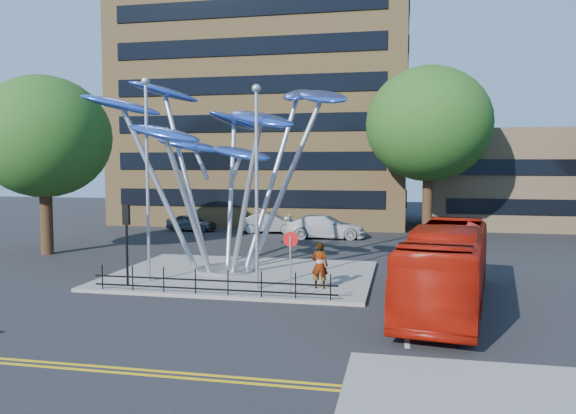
% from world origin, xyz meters
% --- Properties ---
extents(ground, '(120.00, 120.00, 0.00)m').
position_xyz_m(ground, '(0.00, 0.00, 0.00)').
color(ground, black).
rests_on(ground, ground).
extents(traffic_island, '(12.00, 9.00, 0.15)m').
position_xyz_m(traffic_island, '(-1.00, 6.00, 0.07)').
color(traffic_island, slate).
rests_on(traffic_island, ground).
extents(double_yellow_near, '(40.00, 0.12, 0.01)m').
position_xyz_m(double_yellow_near, '(0.00, -6.00, 0.01)').
color(double_yellow_near, gold).
rests_on(double_yellow_near, ground).
extents(double_yellow_far, '(40.00, 0.12, 0.01)m').
position_xyz_m(double_yellow_far, '(0.00, -6.30, 0.01)').
color(double_yellow_far, gold).
rests_on(double_yellow_far, ground).
extents(brick_tower, '(25.00, 15.00, 30.00)m').
position_xyz_m(brick_tower, '(-6.00, 32.00, 15.00)').
color(brick_tower, olive).
rests_on(brick_tower, ground).
extents(low_building_near, '(15.00, 8.00, 8.00)m').
position_xyz_m(low_building_near, '(16.00, 30.00, 4.00)').
color(low_building_near, tan).
rests_on(low_building_near, ground).
extents(tree_right, '(8.80, 8.80, 12.11)m').
position_xyz_m(tree_right, '(8.00, 22.00, 8.04)').
color(tree_right, black).
rests_on(tree_right, ground).
extents(tree_left, '(7.60, 7.60, 10.32)m').
position_xyz_m(tree_left, '(-14.00, 10.00, 6.79)').
color(tree_left, black).
rests_on(tree_left, ground).
extents(leaf_sculpture, '(12.72, 9.54, 9.51)m').
position_xyz_m(leaf_sculpture, '(-2.07, 6.68, 6.87)').
color(leaf_sculpture, '#9EA0A5').
rests_on(leaf_sculpture, traffic_island).
extents(street_lamp_left, '(0.36, 0.36, 8.80)m').
position_xyz_m(street_lamp_left, '(-4.50, 3.50, 5.36)').
color(street_lamp_left, '#9EA0A5').
rests_on(street_lamp_left, traffic_island).
extents(street_lamp_right, '(0.36, 0.36, 8.30)m').
position_xyz_m(street_lamp_right, '(0.50, 3.00, 5.09)').
color(street_lamp_right, '#9EA0A5').
rests_on(street_lamp_right, traffic_island).
extents(traffic_light_island, '(0.28, 0.18, 3.42)m').
position_xyz_m(traffic_light_island, '(-5.00, 2.50, 2.61)').
color(traffic_light_island, black).
rests_on(traffic_light_island, traffic_island).
extents(no_entry_sign_island, '(0.60, 0.10, 2.45)m').
position_xyz_m(no_entry_sign_island, '(2.00, 2.52, 1.82)').
color(no_entry_sign_island, '#9EA0A5').
rests_on(no_entry_sign_island, traffic_island).
extents(pedestrian_railing_front, '(10.00, 0.06, 1.00)m').
position_xyz_m(pedestrian_railing_front, '(-1.00, 1.70, 0.55)').
color(pedestrian_railing_front, black).
rests_on(pedestrian_railing_front, traffic_island).
extents(red_bus, '(4.17, 11.08, 3.01)m').
position_xyz_m(red_bus, '(7.93, 2.16, 1.51)').
color(red_bus, '#A21307').
rests_on(red_bus, ground).
extents(pedestrian, '(0.72, 0.49, 1.92)m').
position_xyz_m(pedestrian, '(3.00, 3.60, 1.11)').
color(pedestrian, gray).
rests_on(pedestrian, traffic_island).
extents(parked_car_left, '(3.98, 1.83, 1.32)m').
position_xyz_m(parked_car_left, '(-9.89, 22.27, 0.66)').
color(parked_car_left, '#44484C').
rests_on(parked_car_left, ground).
extents(parked_car_mid, '(4.72, 1.96, 1.52)m').
position_xyz_m(parked_car_mid, '(-3.56, 22.28, 0.76)').
color(parked_car_mid, '#989C9F').
rests_on(parked_car_mid, ground).
extents(parked_car_right, '(5.86, 2.83, 1.64)m').
position_xyz_m(parked_car_right, '(0.94, 20.18, 0.82)').
color(parked_car_right, silver).
rests_on(parked_car_right, ground).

